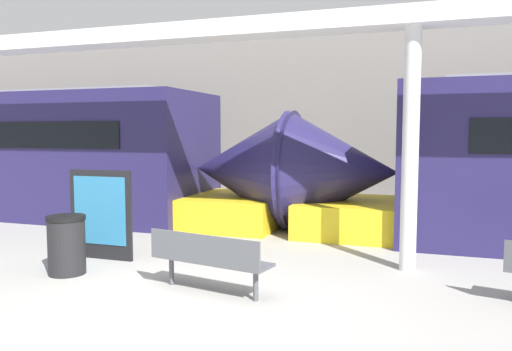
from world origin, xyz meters
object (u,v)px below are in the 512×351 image
bench_near (208,257)px  poster_board (101,214)px  support_column_near (410,151)px  trash_bin (67,245)px

bench_near → poster_board: (-2.49, 1.12, 0.26)m
poster_board → support_column_near: size_ratio=0.41×
trash_bin → poster_board: size_ratio=0.59×
bench_near → trash_bin: bearing=-173.0°
bench_near → support_column_near: bearing=51.0°
trash_bin → support_column_near: 5.45m
poster_board → support_column_near: (4.97, 0.94, 1.10)m
trash_bin → support_column_near: size_ratio=0.24×
poster_board → support_column_near: bearing=10.7°
bench_near → poster_board: 2.74m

